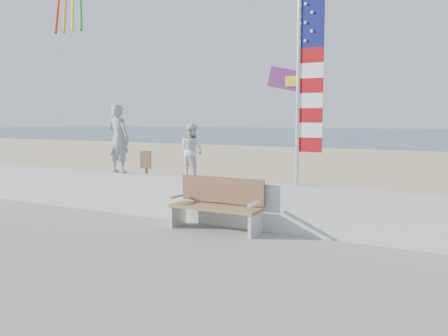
{
  "coord_description": "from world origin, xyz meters",
  "views": [
    {
      "loc": [
        4.64,
        -6.22,
        2.31
      ],
      "look_at": [
        0.2,
        1.8,
        1.35
      ],
      "focal_mm": 38.0,
      "sensor_mm": 36.0,
      "label": 1
    }
  ],
  "objects_px": {
    "adult": "(119,139)",
    "child": "(192,151)",
    "bench": "(217,203)",
    "flag": "(305,80)"
  },
  "relations": [
    {
      "from": "adult",
      "to": "child",
      "type": "xyz_separation_m",
      "value": [
        1.96,
        0.0,
        -0.21
      ]
    },
    {
      "from": "adult",
      "to": "child",
      "type": "height_order",
      "value": "adult"
    },
    {
      "from": "adult",
      "to": "bench",
      "type": "distance_m",
      "value": 3.1
    },
    {
      "from": "child",
      "to": "flag",
      "type": "xyz_separation_m",
      "value": [
        2.43,
        -0.0,
        1.35
      ]
    },
    {
      "from": "child",
      "to": "flag",
      "type": "relative_size",
      "value": 0.32
    },
    {
      "from": "bench",
      "to": "flag",
      "type": "bearing_deg",
      "value": 16.28
    },
    {
      "from": "child",
      "to": "bench",
      "type": "height_order",
      "value": "child"
    },
    {
      "from": "adult",
      "to": "flag",
      "type": "height_order",
      "value": "flag"
    },
    {
      "from": "bench",
      "to": "flag",
      "type": "relative_size",
      "value": 0.51
    },
    {
      "from": "flag",
      "to": "bench",
      "type": "bearing_deg",
      "value": -163.72
    }
  ]
}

